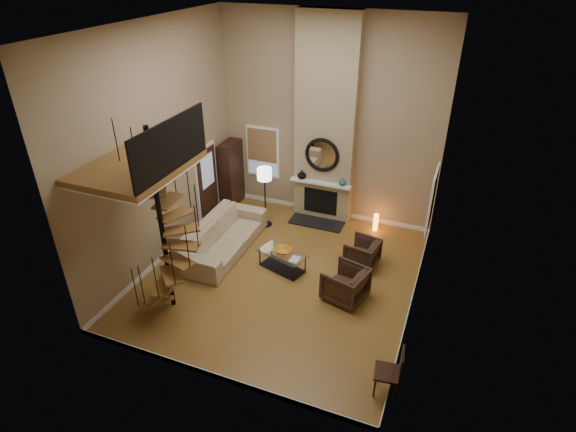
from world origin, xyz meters
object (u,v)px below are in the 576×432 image
at_px(hutch, 231,173).
at_px(armchair_near, 365,253).
at_px(coffee_table, 282,259).
at_px(side_chair, 393,370).
at_px(accent_lamp, 376,222).
at_px(sofa, 224,236).
at_px(armchair_far, 348,286).
at_px(floor_lamp, 265,179).

bearing_deg(hutch, armchair_near, -21.39).
xyz_separation_m(coffee_table, side_chair, (3.10, -2.62, 0.24)).
height_order(coffee_table, accent_lamp, accent_lamp).
height_order(sofa, accent_lamp, sofa).
relative_size(armchair_near, accent_lamp, 1.52).
bearing_deg(sofa, armchair_far, -102.64).
relative_size(sofa, side_chair, 3.03).
xyz_separation_m(coffee_table, accent_lamp, (1.69, 2.57, -0.03)).
distance_m(hutch, coffee_table, 3.77).
distance_m(hutch, accent_lamp, 4.41).
height_order(armchair_near, armchair_far, armchair_far).
bearing_deg(armchair_far, floor_lamp, -112.08).
bearing_deg(floor_lamp, accent_lamp, 16.04).
bearing_deg(side_chair, sofa, 149.10).
relative_size(hutch, side_chair, 2.01).
relative_size(sofa, coffee_table, 2.26).
xyz_separation_m(armchair_far, floor_lamp, (-2.95, 2.22, 1.06)).
relative_size(armchair_far, floor_lamp, 0.50).
height_order(hutch, sofa, hutch).
distance_m(coffee_table, floor_lamp, 2.40).
xyz_separation_m(armchair_near, floor_lamp, (-3.00, 0.89, 1.06)).
relative_size(hutch, armchair_far, 2.24).
bearing_deg(floor_lamp, sofa, -108.38).
relative_size(accent_lamp, side_chair, 0.51).
bearing_deg(sofa, accent_lamp, -56.23).
bearing_deg(floor_lamp, coffee_table, -55.22).
bearing_deg(hutch, armchair_far, -34.88).
height_order(sofa, floor_lamp, floor_lamp).
bearing_deg(sofa, coffee_table, -98.90).
bearing_deg(coffee_table, armchair_far, -15.55).
distance_m(armchair_far, side_chair, 2.53).
bearing_deg(coffee_table, hutch, 135.82).
bearing_deg(armchair_near, sofa, -70.46).
bearing_deg(coffee_table, sofa, 171.74).
bearing_deg(coffee_table, accent_lamp, 56.67).
distance_m(armchair_near, armchair_far, 1.33).
distance_m(armchair_far, coffee_table, 1.81).
xyz_separation_m(sofa, armchair_far, (3.45, -0.73, -0.04)).
height_order(sofa, armchair_near, sofa).
bearing_deg(coffee_table, floor_lamp, 124.78).
relative_size(coffee_table, side_chair, 1.34).
xyz_separation_m(sofa, side_chair, (4.80, -2.87, 0.13)).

